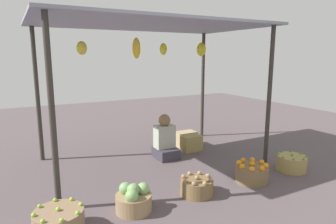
% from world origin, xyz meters
% --- Properties ---
extents(ground_plane, '(14.00, 14.00, 0.00)m').
position_xyz_m(ground_plane, '(0.00, 0.00, 0.00)').
color(ground_plane, '#5A4D50').
extents(market_stall_structure, '(3.64, 2.20, 2.29)m').
position_xyz_m(market_stall_structure, '(0.00, 0.00, 2.12)').
color(market_stall_structure, '#38332D').
rests_on(market_stall_structure, ground).
extents(vendor_person, '(0.36, 0.44, 0.78)m').
position_xyz_m(vendor_person, '(0.27, 0.05, 0.30)').
color(vendor_person, '#393540').
rests_on(vendor_person, ground).
extents(basket_limes, '(0.51, 0.51, 0.28)m').
position_xyz_m(basket_limes, '(-1.74, -1.45, 0.12)').
color(basket_limes, '#8D6F51').
rests_on(basket_limes, ground).
extents(basket_cabbages, '(0.42, 0.42, 0.34)m').
position_xyz_m(basket_cabbages, '(-0.91, -1.41, 0.14)').
color(basket_cabbages, '#987B57').
rests_on(basket_cabbages, ground).
extents(basket_potatoes, '(0.43, 0.43, 0.26)m').
position_xyz_m(basket_potatoes, '(-0.03, -1.41, 0.11)').
color(basket_potatoes, brown).
rests_on(basket_potatoes, ground).
extents(basket_oranges, '(0.46, 0.46, 0.30)m').
position_xyz_m(basket_oranges, '(0.90, -1.44, 0.13)').
color(basket_oranges, brown).
rests_on(basket_oranges, ground).
extents(basket_green_chilies, '(0.45, 0.45, 0.27)m').
position_xyz_m(basket_green_chilies, '(1.74, -1.42, 0.12)').
color(basket_green_chilies, '#A1884E').
rests_on(basket_green_chilies, ground).
extents(wooden_crate_near_vendor, '(0.40, 0.29, 0.29)m').
position_xyz_m(wooden_crate_near_vendor, '(0.95, 0.46, 0.14)').
color(wooden_crate_near_vendor, tan).
rests_on(wooden_crate_near_vendor, ground).
extents(wooden_crate_stacked_rear, '(0.37, 0.24, 0.29)m').
position_xyz_m(wooden_crate_stacked_rear, '(0.88, 0.15, 0.15)').
color(wooden_crate_stacked_rear, '#9E874B').
rests_on(wooden_crate_stacked_rear, ground).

